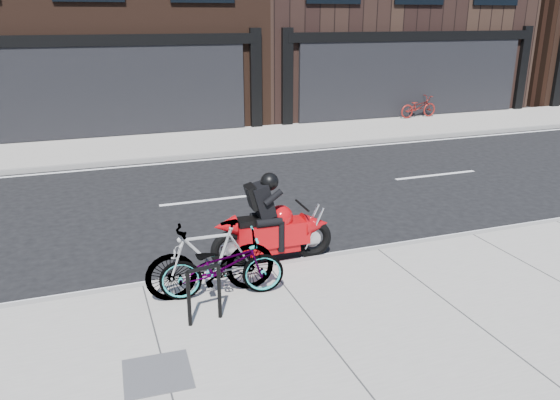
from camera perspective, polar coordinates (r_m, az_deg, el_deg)
name	(u,v)px	position (r m, az deg, el deg)	size (l,w,h in m)	color
ground	(236,231)	(10.68, -4.61, -3.22)	(120.00, 120.00, 0.00)	black
sidewalk_near	(355,380)	(6.54, 7.84, -18.15)	(60.00, 6.00, 0.13)	gray
sidewalk_far	(171,145)	(17.95, -11.29, 5.71)	(60.00, 3.50, 0.13)	gray
bike_rack	(204,290)	(7.24, -7.95, -9.25)	(0.47, 0.12, 0.79)	black
bicycle_front	(222,266)	(7.85, -6.09, -6.86)	(0.62, 1.78, 0.93)	gray
bicycle_rear	(211,259)	(7.85, -7.24, -6.15)	(0.53, 1.87, 1.12)	gray
motorcycle	(278,226)	(9.10, -0.24, -2.74)	(2.13, 0.49, 1.59)	black
bicycle_far	(418,107)	(22.72, 14.26, 9.42)	(0.57, 1.63, 0.85)	maroon
utility_grate	(157,374)	(6.60, -12.70, -17.29)	(0.75, 0.75, 0.01)	#4F4F51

